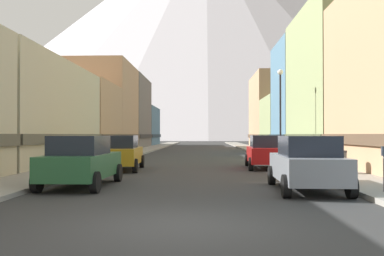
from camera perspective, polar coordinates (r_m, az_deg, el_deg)
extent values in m
plane|color=#323232|center=(8.75, -1.60, -12.92)|extent=(400.00, 400.00, 0.00)
cube|color=gray|center=(44.09, -7.12, -3.14)|extent=(2.50, 100.00, 0.15)
cube|color=gray|center=(43.95, 9.23, -3.14)|extent=(2.50, 100.00, 0.15)
cube|color=tan|center=(38.91, -17.48, 1.13)|extent=(9.57, 8.57, 6.32)
cube|color=brown|center=(38.89, -17.49, -1.16)|extent=(9.87, 8.57, 0.50)
cube|color=tan|center=(47.86, -13.04, 2.68)|extent=(8.33, 10.22, 9.55)
cube|color=brown|center=(47.77, -13.06, -1.12)|extent=(8.63, 10.22, 0.50)
cube|color=#66605B|center=(59.23, -10.85, 2.02)|extent=(9.71, 12.03, 9.59)
cube|color=#2D2B29|center=(59.16, -10.86, -1.07)|extent=(10.01, 12.03, 0.50)
cube|color=slate|center=(71.25, -8.30, 0.22)|extent=(8.73, 11.98, 6.35)
cube|color=#22333F|center=(71.24, -8.30, -1.04)|extent=(9.03, 11.98, 0.50)
cube|color=#8C9966|center=(33.19, 21.27, 5.49)|extent=(8.13, 11.49, 10.94)
cube|color=#3F442D|center=(32.99, 21.31, -1.20)|extent=(8.43, 11.49, 0.50)
cube|color=slate|center=(42.52, 15.77, 3.91)|extent=(6.62, 8.21, 10.70)
cube|color=#22333F|center=(42.38, 15.79, -1.14)|extent=(6.92, 8.21, 0.50)
cube|color=#8C9966|center=(51.08, 13.14, 0.58)|extent=(6.27, 9.28, 6.20)
cube|color=#3F442D|center=(51.06, 13.15, -1.10)|extent=(6.57, 9.28, 0.50)
cube|color=tan|center=(62.33, 12.77, 2.23)|extent=(9.94, 12.75, 10.35)
cube|color=brown|center=(62.24, 12.78, -1.06)|extent=(10.24, 12.75, 0.50)
cube|color=#265933|center=(15.41, -14.53, -4.88)|extent=(1.89, 4.42, 0.80)
cube|color=#1E232D|center=(15.14, -14.79, -2.23)|extent=(1.62, 2.22, 0.64)
cylinder|color=black|center=(17.29, -15.87, -5.77)|extent=(0.23, 0.68, 0.68)
cylinder|color=black|center=(16.81, -9.87, -5.93)|extent=(0.23, 0.68, 0.68)
cylinder|color=black|center=(14.21, -20.06, -6.82)|extent=(0.23, 0.68, 0.68)
cylinder|color=black|center=(13.62, -12.83, -7.11)|extent=(0.23, 0.68, 0.68)
cube|color=#B28419|center=(22.10, -9.53, -3.68)|extent=(2.05, 4.49, 0.80)
cube|color=#1E232D|center=(21.83, -9.62, -1.82)|extent=(1.71, 2.28, 0.64)
cylinder|color=black|center=(23.89, -11.14, -4.42)|extent=(0.25, 0.69, 0.68)
cylinder|color=black|center=(23.65, -6.73, -4.47)|extent=(0.25, 0.69, 0.68)
cylinder|color=black|center=(20.66, -12.73, -4.97)|extent=(0.25, 0.69, 0.68)
cylinder|color=black|center=(20.37, -7.64, -5.05)|extent=(0.25, 0.69, 0.68)
cube|color=slate|center=(14.34, 15.10, -5.18)|extent=(1.98, 4.46, 0.80)
cube|color=#1E232D|center=(14.06, 15.29, -2.33)|extent=(1.67, 2.25, 0.64)
cylinder|color=black|center=(15.85, 10.61, -6.24)|extent=(0.24, 0.69, 0.68)
cylinder|color=black|center=(16.18, 17.13, -6.10)|extent=(0.24, 0.69, 0.68)
cylinder|color=black|center=(12.60, 12.49, -7.62)|extent=(0.24, 0.69, 0.68)
cylinder|color=black|center=(13.01, 20.59, -7.37)|extent=(0.24, 0.69, 0.68)
cube|color=#9E1111|center=(23.23, 9.90, -3.54)|extent=(2.02, 4.47, 0.80)
cube|color=#1E232D|center=(22.96, 9.96, -1.77)|extent=(1.69, 2.26, 0.64)
cylinder|color=black|center=(24.82, 7.39, -4.30)|extent=(0.25, 0.69, 0.68)
cylinder|color=black|center=(24.99, 11.62, -4.26)|extent=(0.25, 0.69, 0.68)
cylinder|color=black|center=(21.53, 7.90, -4.82)|extent=(0.25, 0.69, 0.68)
cylinder|color=black|center=(21.73, 12.77, -4.77)|extent=(0.25, 0.69, 0.68)
cylinder|color=#595960|center=(13.72, 24.35, -5.60)|extent=(0.06, 0.06, 1.05)
cube|color=#33383F|center=(13.68, 24.34, -2.83)|extent=(0.14, 0.10, 0.28)
cylinder|color=#4C5156|center=(19.53, 19.21, -4.42)|extent=(0.56, 0.56, 0.90)
cylinder|color=#2D2D33|center=(19.50, 19.20, -2.98)|extent=(0.59, 0.59, 0.08)
cylinder|color=#333338|center=(32.80, -10.18, -2.60)|extent=(0.36, 0.36, 1.35)
sphere|color=tan|center=(32.79, -10.18, -1.24)|extent=(0.21, 0.21, 0.21)
cylinder|color=maroon|center=(31.07, -10.85, -2.66)|extent=(0.36, 0.36, 1.39)
sphere|color=tan|center=(31.05, -10.85, -1.17)|extent=(0.22, 0.22, 0.22)
cylinder|color=black|center=(27.80, 11.76, 1.36)|extent=(0.12, 0.12, 5.50)
sphere|color=white|center=(28.07, 11.74, 7.35)|extent=(0.36, 0.36, 0.36)
cone|color=silver|center=(276.60, 1.91, 12.99)|extent=(303.39, 303.39, 136.22)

